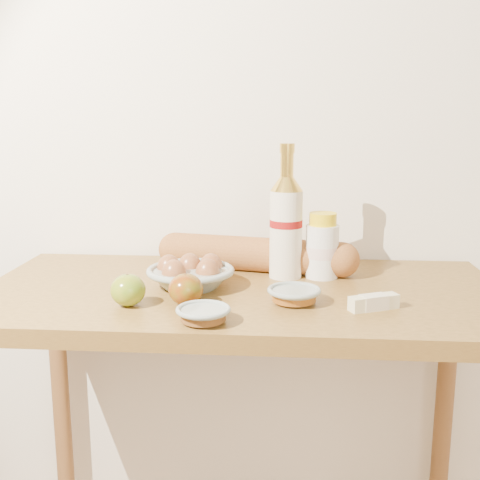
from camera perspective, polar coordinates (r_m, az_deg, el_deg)
name	(u,v)px	position (r m, az deg, el deg)	size (l,w,h in m)	color
back_wall	(250,111)	(1.66, 0.99, 12.09)	(3.50, 0.02, 2.60)	white
table	(241,338)	(1.43, 0.10, -9.31)	(1.20, 0.60, 0.90)	olive
bourbon_bottle	(286,224)	(1.46, 4.38, 1.52)	(0.08, 0.08, 0.33)	silver
cream_bottle	(322,248)	(1.48, 7.80, -0.72)	(0.08, 0.08, 0.16)	white
egg_bowl	(191,274)	(1.40, -4.71, -3.27)	(0.24, 0.24, 0.07)	#8E9B96
baguette	(255,254)	(1.53, 1.47, -1.35)	(0.53, 0.19, 0.09)	#AE6D35
apple_yellowgreen	(128,290)	(1.28, -10.57, -4.69)	(0.09, 0.09, 0.07)	olive
apple_redgreen_right	(186,289)	(1.27, -5.16, -4.69)	(0.09, 0.09, 0.07)	#980908
sugar_bowl	(203,314)	(1.17, -3.50, -7.04)	(0.13, 0.13, 0.03)	#919E99
syrup_bowl	(294,295)	(1.29, 5.15, -5.20)	(0.14, 0.14, 0.03)	#8D9A94
butter_stick	(374,302)	(1.27, 12.56, -5.80)	(0.11, 0.07, 0.03)	beige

